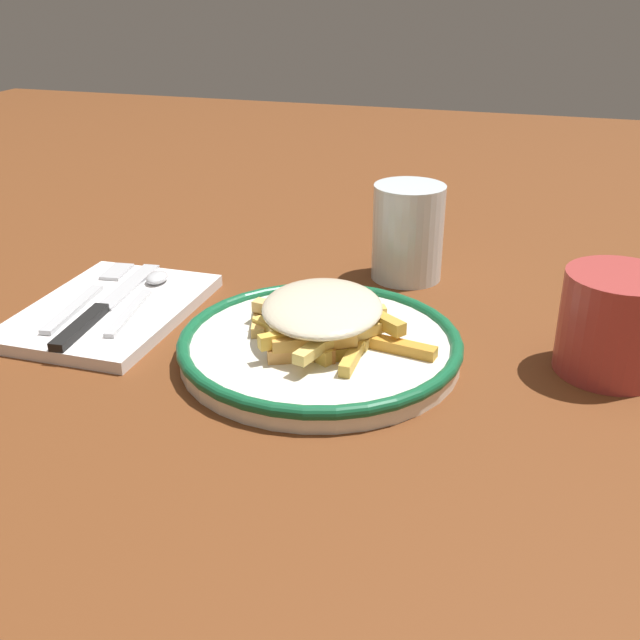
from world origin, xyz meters
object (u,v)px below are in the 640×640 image
plate (320,346)px  napkin (111,310)px  coffee_mug (617,324)px  water_glass (408,232)px  fork (90,294)px  fries_heap (325,317)px  spoon (147,291)px  knife (101,309)px

plate → napkin: 0.23m
plate → coffee_mug: bearing=11.7°
coffee_mug → water_glass: bearing=142.3°
plate → coffee_mug: (0.24, 0.05, 0.03)m
plate → fork: 0.26m
water_glass → plate: bearing=-99.4°
water_glass → fries_heap: bearing=-98.9°
plate → coffee_mug: 0.25m
water_glass → fork: bearing=-148.7°
spoon → water_glass: 0.29m
fries_heap → fork: size_ratio=1.04×
fork → knife: knife is taller
fries_heap → knife: bearing=-179.9°
fork → spoon: spoon is taller
napkin → water_glass: (0.26, 0.19, 0.05)m
napkin → spoon: bearing=57.2°
napkin → spoon: spoon is taller
knife → coffee_mug: coffee_mug is taller
fork → napkin: bearing=-22.4°
plate → coffee_mug: coffee_mug is taller
napkin → water_glass: 0.32m
napkin → coffee_mug: coffee_mug is taller
napkin → coffee_mug: 0.47m
fork → water_glass: bearing=31.3°
fries_heap → water_glass: (0.03, 0.21, 0.01)m
napkin → knife: knife is taller
knife → napkin: bearing=95.5°
coffee_mug → spoon: bearing=179.0°
fries_heap → water_glass: bearing=81.1°
spoon → knife: bearing=-110.9°
spoon → fries_heap: bearing=-14.5°
napkin → water_glass: bearing=35.8°
plate → napkin: size_ratio=1.19×
napkin → spoon: 0.04m
fries_heap → knife: fries_heap is taller
spoon → water_glass: size_ratio=1.46×
napkin → fork: fork is taller
napkin → spoon: (0.02, 0.03, 0.01)m
napkin → knife: (0.00, -0.02, 0.01)m
plate → water_glass: bearing=80.6°
fries_heap → napkin: bearing=175.4°
plate → knife: 0.22m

